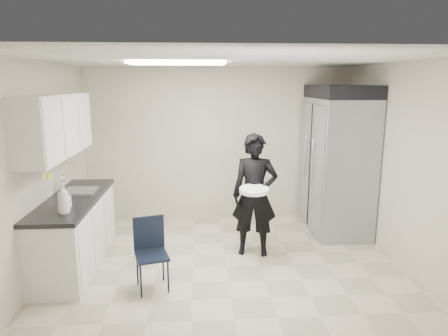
{
  "coord_description": "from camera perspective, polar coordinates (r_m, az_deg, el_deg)",
  "views": [
    {
      "loc": [
        -0.33,
        -4.77,
        2.35
      ],
      "look_at": [
        -0.02,
        0.2,
        1.27
      ],
      "focal_mm": 32.0,
      "sensor_mm": 36.0,
      "label": 1
    }
  ],
  "objects": [
    {
      "name": "floor",
      "position": [
        5.33,
        0.39,
        -13.93
      ],
      "size": [
        4.5,
        4.5,
        0.0
      ],
      "primitive_type": "plane",
      "color": "#BCAF94",
      "rests_on": "ground"
    },
    {
      "name": "ceiling",
      "position": [
        4.79,
        0.44,
        15.25
      ],
      "size": [
        4.5,
        4.5,
        0.0
      ],
      "primitive_type": "plane",
      "rotation": [
        3.14,
        0.0,
        0.0
      ],
      "color": "silver",
      "rests_on": "back_wall"
    },
    {
      "name": "back_wall",
      "position": [
        6.86,
        -0.74,
        3.43
      ],
      "size": [
        4.5,
        0.0,
        4.5
      ],
      "primitive_type": "plane",
      "rotation": [
        1.57,
        0.0,
        0.0
      ],
      "color": "#C0B79F",
      "rests_on": "floor"
    },
    {
      "name": "left_wall",
      "position": [
        5.25,
        -24.92,
        -0.45
      ],
      "size": [
        0.0,
        4.0,
        4.0
      ],
      "primitive_type": "plane",
      "rotation": [
        1.57,
        0.0,
        1.57
      ],
      "color": "#C0B79F",
      "rests_on": "floor"
    },
    {
      "name": "right_wall",
      "position": [
        5.52,
        24.39,
        0.18
      ],
      "size": [
        0.0,
        4.0,
        4.0
      ],
      "primitive_type": "plane",
      "rotation": [
        1.57,
        0.0,
        -1.57
      ],
      "color": "#C0B79F",
      "rests_on": "floor"
    },
    {
      "name": "ceiling_panel",
      "position": [
        5.18,
        -6.74,
        14.6
      ],
      "size": [
        1.2,
        0.6,
        0.02
      ],
      "primitive_type": "cube",
      "color": "white",
      "rests_on": "ceiling"
    },
    {
      "name": "lower_counter",
      "position": [
        5.57,
        -20.46,
        -8.73
      ],
      "size": [
        0.6,
        1.9,
        0.86
      ],
      "primitive_type": "cube",
      "color": "silver",
      "rests_on": "floor"
    },
    {
      "name": "countertop",
      "position": [
        5.43,
        -20.82,
        -4.23
      ],
      "size": [
        0.64,
        1.95,
        0.05
      ],
      "primitive_type": "cube",
      "color": "black",
      "rests_on": "lower_counter"
    },
    {
      "name": "sink",
      "position": [
        5.65,
        -19.88,
        -3.67
      ],
      "size": [
        0.42,
        0.4,
        0.14
      ],
      "primitive_type": "cube",
      "color": "gray",
      "rests_on": "countertop"
    },
    {
      "name": "faucet",
      "position": [
        5.68,
        -21.93,
        -2.2
      ],
      "size": [
        0.02,
        0.02,
        0.24
      ],
      "primitive_type": "cylinder",
      "color": "silver",
      "rests_on": "countertop"
    },
    {
      "name": "upper_cabinets",
      "position": [
        5.29,
        -22.89,
        5.6
      ],
      "size": [
        0.35,
        1.8,
        0.75
      ],
      "primitive_type": "cube",
      "color": "silver",
      "rests_on": "left_wall"
    },
    {
      "name": "towel_dispenser",
      "position": [
        6.42,
        -19.96,
        4.98
      ],
      "size": [
        0.22,
        0.3,
        0.35
      ],
      "primitive_type": "cube",
      "color": "black",
      "rests_on": "left_wall"
    },
    {
      "name": "notice_sticker_left",
      "position": [
        5.35,
        -24.4,
        -1.05
      ],
      "size": [
        0.0,
        0.12,
        0.07
      ],
      "primitive_type": "cube",
      "color": "yellow",
      "rests_on": "left_wall"
    },
    {
      "name": "notice_sticker_right",
      "position": [
        5.54,
        -23.65,
        -0.98
      ],
      "size": [
        0.0,
        0.12,
        0.07
      ],
      "primitive_type": "cube",
      "color": "yellow",
      "rests_on": "left_wall"
    },
    {
      "name": "commercial_fridge",
      "position": [
        6.55,
        15.8,
        0.32
      ],
      "size": [
        0.8,
        1.35,
        2.1
      ],
      "primitive_type": "cube",
      "color": "gray",
      "rests_on": "floor"
    },
    {
      "name": "fridge_compressor",
      "position": [
        6.42,
        16.4,
        10.42
      ],
      "size": [
        0.8,
        1.35,
        0.2
      ],
      "primitive_type": "cube",
      "color": "black",
      "rests_on": "commercial_fridge"
    },
    {
      "name": "folding_chair",
      "position": [
        4.72,
        -10.27,
        -12.3
      ],
      "size": [
        0.44,
        0.44,
        0.8
      ],
      "primitive_type": "cube",
      "rotation": [
        0.0,
        0.0,
        0.27
      ],
      "color": "black",
      "rests_on": "floor"
    },
    {
      "name": "man_tuxedo",
      "position": [
        5.45,
        4.41,
        -3.89
      ],
      "size": [
        0.68,
        0.51,
        1.68
      ],
      "primitive_type": "imported",
      "rotation": [
        0.0,
        0.0,
        -0.17
      ],
      "color": "black",
      "rests_on": "floor"
    },
    {
      "name": "bucket_lid",
      "position": [
        5.17,
        4.33,
        -3.16
      ],
      "size": [
        0.44,
        0.44,
        0.05
      ],
      "primitive_type": "cylinder",
      "rotation": [
        0.0,
        0.0,
        -0.17
      ],
      "color": "white",
      "rests_on": "man_tuxedo"
    },
    {
      "name": "soap_bottle_a",
      "position": [
        4.78,
        -21.99,
        -4.05
      ],
      "size": [
        0.18,
        0.18,
        0.34
      ],
      "primitive_type": "imported",
      "rotation": [
        0.0,
        0.0,
        0.43
      ],
      "color": "white",
      "rests_on": "countertop"
    },
    {
      "name": "soap_bottle_b",
      "position": [
        5.01,
        -21.77,
        -4.04
      ],
      "size": [
        0.13,
        0.13,
        0.22
      ],
      "primitive_type": "imported",
      "rotation": [
        0.0,
        0.0,
        -0.34
      ],
      "color": "#9F9DA8",
      "rests_on": "countertop"
    }
  ]
}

